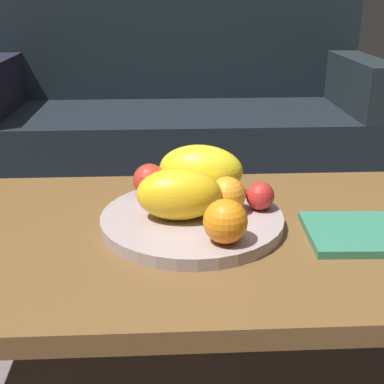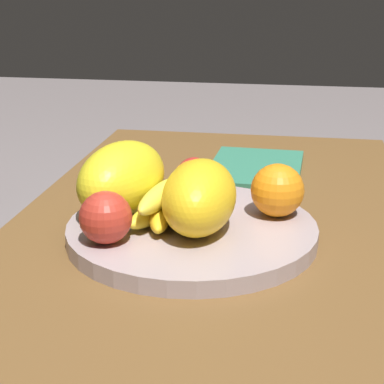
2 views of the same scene
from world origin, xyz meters
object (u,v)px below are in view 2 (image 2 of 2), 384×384
(coffee_table, at_px, (208,262))
(orange_front, at_px, (277,190))
(fruit_bowl, at_px, (192,231))
(melon_large_front, at_px, (199,197))
(melon_smaller_beside, at_px, (122,179))
(magazine, at_px, (255,169))
(banana_bunch, at_px, (160,206))
(apple_left, at_px, (106,217))
(apple_right, at_px, (194,175))
(orange_left, at_px, (194,184))

(coffee_table, relative_size, orange_front, 15.73)
(fruit_bowl, distance_m, melon_large_front, 0.07)
(melon_large_front, xyz_separation_m, orange_front, (0.08, -0.11, -0.01))
(fruit_bowl, height_order, melon_smaller_beside, melon_smaller_beside)
(coffee_table, xyz_separation_m, magazine, (0.34, -0.05, 0.05))
(orange_front, relative_size, banana_bunch, 0.51)
(apple_left, height_order, apple_right, apple_left)
(melon_smaller_beside, relative_size, apple_left, 2.53)
(coffee_table, relative_size, apple_left, 17.46)
(apple_left, relative_size, banana_bunch, 0.46)
(magazine, bearing_deg, banana_bunch, 163.72)
(orange_front, bearing_deg, melon_large_front, 126.81)
(orange_left, bearing_deg, fruit_bowl, -173.15)
(orange_left, relative_size, magazine, 0.31)
(apple_right, bearing_deg, orange_front, -121.76)
(melon_smaller_beside, bearing_deg, coffee_table, -96.37)
(apple_right, bearing_deg, coffee_table, -161.46)
(fruit_bowl, distance_m, orange_left, 0.09)
(melon_large_front, height_order, orange_front, melon_large_front)
(orange_left, relative_size, apple_right, 1.27)
(apple_right, xyz_separation_m, magazine, (0.21, -0.09, -0.05))
(fruit_bowl, xyz_separation_m, orange_left, (0.07, 0.01, 0.05))
(coffee_table, bearing_deg, orange_front, -66.16)
(orange_left, bearing_deg, melon_smaller_beside, 114.11)
(fruit_bowl, bearing_deg, orange_front, -66.32)
(melon_smaller_beside, height_order, apple_right, melon_smaller_beside)
(melon_large_front, distance_m, apple_right, 0.18)
(melon_smaller_beside, height_order, magazine, melon_smaller_beside)
(apple_left, bearing_deg, apple_right, -20.23)
(orange_front, bearing_deg, melon_smaller_beside, 96.87)
(orange_left, distance_m, apple_left, 0.19)
(apple_right, bearing_deg, orange_left, -170.46)
(melon_large_front, xyz_separation_m, apple_right, (0.17, 0.04, -0.02))
(orange_front, height_order, magazine, orange_front)
(apple_left, bearing_deg, melon_smaller_beside, 3.87)
(apple_left, xyz_separation_m, banana_bunch, (0.09, -0.06, -0.01))
(melon_large_front, height_order, melon_smaller_beside, melon_smaller_beside)
(orange_left, distance_m, apple_right, 0.07)
(orange_left, relative_size, apple_left, 1.03)
(coffee_table, bearing_deg, banana_bunch, 99.69)
(coffee_table, height_order, orange_front, orange_front)
(orange_front, relative_size, orange_left, 1.08)
(apple_right, relative_size, magazine, 0.24)
(orange_front, bearing_deg, fruit_bowl, 113.68)
(banana_bunch, height_order, magazine, banana_bunch)
(fruit_bowl, height_order, magazine, fruit_bowl)
(orange_left, height_order, apple_left, orange_left)
(coffee_table, height_order, melon_large_front, melon_large_front)
(coffee_table, relative_size, orange_left, 16.94)
(melon_large_front, bearing_deg, banana_bunch, 68.50)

